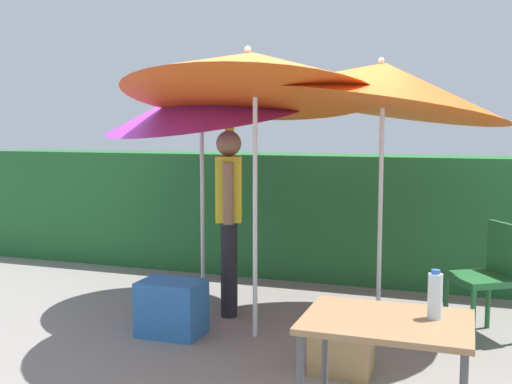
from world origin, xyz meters
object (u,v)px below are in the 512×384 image
object	(u,v)px
person_vendor	(229,207)
cooler_box	(172,308)
umbrella_rainbow	(382,86)
folding_table	(386,336)
umbrella_orange	(203,102)
umbrella_yellow	(251,75)
chair_plastic	(491,273)
bottle_water	(435,295)
crate_cardboard	(342,347)

from	to	relation	value
person_vendor	cooler_box	size ratio (longest dim) A/B	3.82
umbrella_rainbow	folding_table	bearing A→B (deg)	-80.84
umbrella_orange	folding_table	bearing A→B (deg)	-47.86
umbrella_orange	umbrella_rainbow	bearing A→B (deg)	-4.09
person_vendor	folding_table	xyz separation A→B (m)	(1.62, -2.02, -0.31)
umbrella_yellow	chair_plastic	world-z (taller)	umbrella_yellow
chair_plastic	folding_table	world-z (taller)	chair_plastic
folding_table	umbrella_rainbow	bearing A→B (deg)	99.16
chair_plastic	bottle_water	bearing A→B (deg)	-99.01
cooler_box	umbrella_rainbow	bearing A→B (deg)	24.35
chair_plastic	crate_cardboard	distance (m)	1.48
umbrella_rainbow	person_vendor	distance (m)	1.66
crate_cardboard	umbrella_yellow	bearing A→B (deg)	148.25
umbrella_orange	crate_cardboard	world-z (taller)	umbrella_orange
umbrella_orange	chair_plastic	size ratio (longest dim) A/B	2.50
crate_cardboard	bottle_water	bearing A→B (deg)	-55.14
chair_plastic	folding_table	xyz separation A→B (m)	(-0.53, -2.07, 0.12)
umbrella_orange	bottle_water	xyz separation A→B (m)	(2.11, -2.01, -1.03)
umbrella_rainbow	cooler_box	world-z (taller)	umbrella_rainbow
umbrella_orange	bottle_water	bearing A→B (deg)	-43.66
crate_cardboard	bottle_water	size ratio (longest dim) A/B	1.67
umbrella_orange	umbrella_yellow	world-z (taller)	umbrella_yellow
umbrella_rainbow	umbrella_yellow	distance (m)	1.04
crate_cardboard	folding_table	distance (m)	1.15
cooler_box	crate_cardboard	world-z (taller)	cooler_box
umbrella_yellow	bottle_water	xyz separation A→B (m)	(1.44, -1.40, -1.20)
cooler_box	bottle_water	xyz separation A→B (m)	(2.04, -1.22, 0.61)
person_vendor	crate_cardboard	world-z (taller)	person_vendor
person_vendor	crate_cardboard	size ratio (longest dim) A/B	4.68
bottle_water	cooler_box	bearing A→B (deg)	149.17
umbrella_orange	cooler_box	world-z (taller)	umbrella_orange
umbrella_rainbow	chair_plastic	world-z (taller)	umbrella_rainbow
umbrella_yellow	person_vendor	world-z (taller)	umbrella_yellow
cooler_box	crate_cardboard	xyz separation A→B (m)	(1.42, -0.32, -0.03)
umbrella_rainbow	umbrella_orange	bearing A→B (deg)	175.91
umbrella_yellow	folding_table	xyz separation A→B (m)	(1.22, -1.48, -1.39)
umbrella_rainbow	crate_cardboard	xyz separation A→B (m)	(-0.09, -1.00, -1.77)
cooler_box	crate_cardboard	size ratio (longest dim) A/B	1.23
umbrella_orange	bottle_water	size ratio (longest dim) A/B	9.28
umbrella_orange	umbrella_yellow	size ratio (longest dim) A/B	0.94
umbrella_rainbow	person_vendor	size ratio (longest dim) A/B	1.24
chair_plastic	bottle_water	world-z (taller)	bottle_water
person_vendor	bottle_water	world-z (taller)	person_vendor
cooler_box	umbrella_yellow	bearing A→B (deg)	16.85
umbrella_rainbow	chair_plastic	xyz separation A→B (m)	(0.85, 0.09, -1.44)
umbrella_orange	person_vendor	size ratio (longest dim) A/B	1.19
umbrella_orange	cooler_box	bearing A→B (deg)	-85.14
umbrella_orange	chair_plastic	bearing A→B (deg)	-0.58
person_vendor	bottle_water	distance (m)	2.67
person_vendor	umbrella_rainbow	bearing A→B (deg)	-1.60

